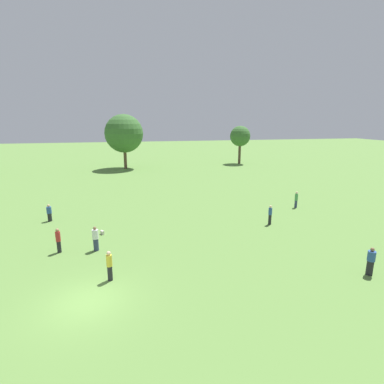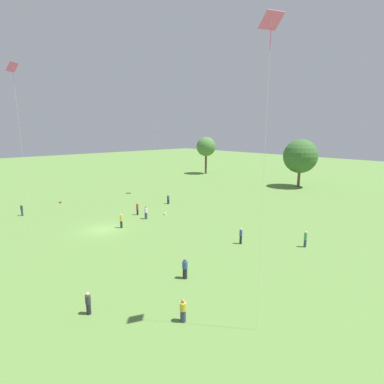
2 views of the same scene
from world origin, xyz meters
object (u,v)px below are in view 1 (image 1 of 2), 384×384
at_px(person_4, 371,261).
at_px(person_0, 296,200).
at_px(person_6, 58,240).
at_px(picnic_bag_1, 102,232).
at_px(person_3, 96,239).
at_px(person_2, 270,215).
at_px(person_7, 49,213).
at_px(person_1, 109,266).

bearing_deg(person_4, person_0, 115.31).
height_order(person_6, picnic_bag_1, person_6).
xyz_separation_m(person_3, person_6, (-2.55, 0.23, 0.02)).
distance_m(person_2, person_3, 15.10).
distance_m(person_0, person_2, 6.80).
distance_m(person_2, person_7, 20.43).
relative_size(person_0, person_7, 1.09).
relative_size(person_2, picnic_bag_1, 4.21).
bearing_deg(person_2, person_0, -88.83).
relative_size(person_0, picnic_bag_1, 4.18).
bearing_deg(person_7, person_4, 96.03).
bearing_deg(person_2, person_7, 36.50).
xyz_separation_m(person_2, person_4, (1.74, -9.69, -0.05)).
bearing_deg(person_1, person_2, 140.22).
bearing_deg(person_1, picnic_bag_1, -149.44).
xyz_separation_m(person_2, person_3, (-14.92, -2.36, -0.01)).
bearing_deg(person_2, person_6, 58.71).
relative_size(person_0, person_4, 1.00).
xyz_separation_m(person_4, person_7, (-21.45, 15.07, -0.07)).
bearing_deg(person_3, person_4, -13.98).
xyz_separation_m(person_4, picnic_bag_1, (-16.44, 10.52, -0.71)).
xyz_separation_m(person_1, picnic_bag_1, (-0.94, 7.72, -0.78)).
bearing_deg(person_3, person_1, -65.88).
bearing_deg(person_0, person_2, -158.45).
height_order(person_0, picnic_bag_1, person_0).
height_order(person_4, person_7, person_4).
xyz_separation_m(person_6, picnic_bag_1, (2.77, 2.95, -0.76)).
bearing_deg(person_4, person_2, 139.57).
bearing_deg(person_3, picnic_bag_1, 95.87).
bearing_deg(person_4, picnic_bag_1, -173.22).
height_order(person_0, person_1, person_1).
relative_size(person_1, person_2, 1.03).
height_order(person_4, person_6, person_6).
bearing_deg(person_7, person_2, 115.85).
bearing_deg(person_1, person_4, 103.38).
relative_size(person_4, picnic_bag_1, 4.17).
height_order(person_1, person_4, person_1).
bearing_deg(person_4, person_7, -175.71).
xyz_separation_m(person_0, person_6, (-22.72, -6.44, 0.02)).
bearing_deg(person_4, person_3, -164.38).
relative_size(person_2, person_3, 0.98).
bearing_deg(person_7, picnic_bag_1, 88.83).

